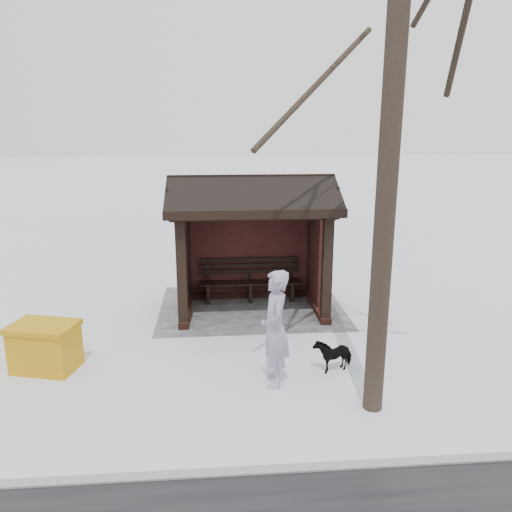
{
  "coord_description": "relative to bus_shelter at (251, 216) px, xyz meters",
  "views": [
    {
      "loc": [
        0.79,
        10.7,
        4.11
      ],
      "look_at": [
        -0.03,
        0.8,
        1.5
      ],
      "focal_mm": 35.0,
      "sensor_mm": 36.0,
      "label": 1
    }
  ],
  "objects": [
    {
      "name": "trampled_patch",
      "position": [
        0.0,
        -0.04,
        -2.16
      ],
      "size": [
        4.2,
        3.2,
        0.02
      ],
      "primitive_type": "cube",
      "color": "#96969C",
      "rests_on": "ground"
    },
    {
      "name": "bus_shelter",
      "position": [
        0.0,
        0.0,
        0.0
      ],
      "size": [
        3.6,
        2.4,
        3.09
      ],
      "color": "#3C1D15",
      "rests_on": "ground"
    },
    {
      "name": "dog",
      "position": [
        -1.19,
        3.1,
        -1.88
      ],
      "size": [
        0.74,
        0.55,
        0.57
      ],
      "primitive_type": "imported",
      "rotation": [
        0.0,
        0.0,
        1.97
      ],
      "color": "black",
      "rests_on": "ground"
    },
    {
      "name": "ground",
      "position": [
        0.0,
        0.16,
        -2.17
      ],
      "size": [
        120.0,
        120.0,
        0.0
      ],
      "primitive_type": "plane",
      "color": "white",
      "rests_on": "ground"
    },
    {
      "name": "kerb",
      "position": [
        0.0,
        5.66,
        -2.16
      ],
      "size": [
        120.0,
        0.15,
        0.06
      ],
      "primitive_type": "cube",
      "color": "gray",
      "rests_on": "ground"
    },
    {
      "name": "grit_bin",
      "position": [
        3.76,
        2.69,
        -1.74
      ],
      "size": [
        1.24,
        1.0,
        0.84
      ],
      "rotation": [
        0.0,
        0.0,
        -0.26
      ],
      "color": "#C1850B",
      "rests_on": "ground"
    },
    {
      "name": "pedestrian",
      "position": [
        -0.12,
        3.5,
        -1.2
      ],
      "size": [
        0.46,
        0.7,
        1.92
      ],
      "primitive_type": "imported",
      "rotation": [
        0.0,
        0.0,
        1.57
      ],
      "color": "#A298B2",
      "rests_on": "ground"
    }
  ]
}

